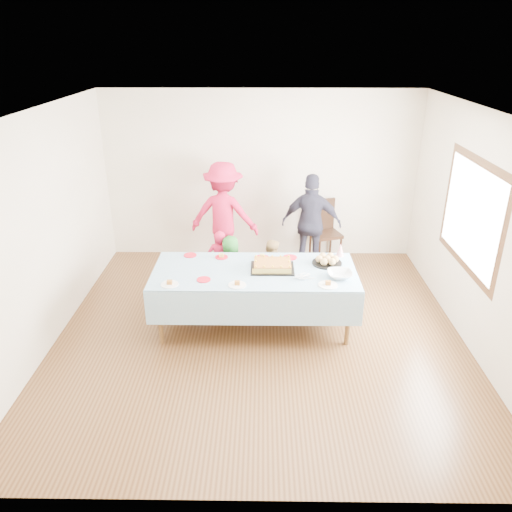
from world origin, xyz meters
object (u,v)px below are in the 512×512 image
Objects in this scene: adult_left at (224,215)px; party_table at (255,274)px; birthday_cake at (272,266)px; dining_chair at (324,227)px.

party_table is at bearing 115.19° from adult_left.
dining_chair is (0.88, 2.07, -0.27)m from birthday_cake.
adult_left reaches higher than dining_chair.
adult_left reaches higher than party_table.
adult_left reaches higher than birthday_cake.
birthday_cake is at bearing 121.72° from adult_left.
party_table is 1.49× the size of adult_left.
dining_chair is at bearing 62.48° from party_table.
adult_left is (-0.73, 1.83, 0.02)m from birthday_cake.
party_table is 0.25m from birthday_cake.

